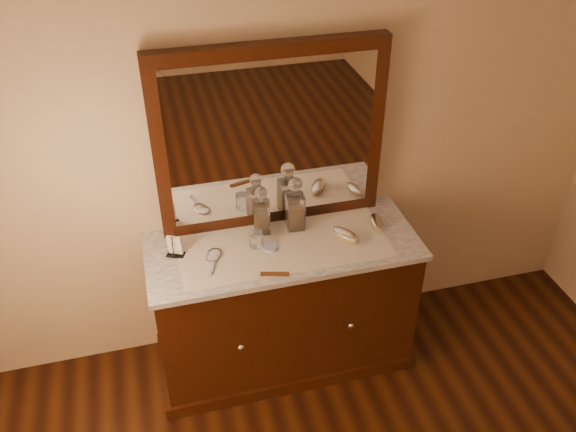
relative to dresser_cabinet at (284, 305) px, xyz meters
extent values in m
plane|color=tan|center=(0.00, 0.29, 0.99)|extent=(4.50, 4.50, 0.00)
cube|color=black|center=(0.00, 0.00, 0.00)|extent=(1.40, 0.55, 0.82)
cube|color=black|center=(0.00, 0.00, -0.37)|extent=(1.46, 0.59, 0.08)
sphere|color=silver|center=(-0.30, -0.28, 0.04)|extent=(0.04, 0.04, 0.04)
sphere|color=silver|center=(0.30, -0.28, 0.04)|extent=(0.04, 0.04, 0.04)
cube|color=white|center=(0.00, 0.00, 0.42)|extent=(1.44, 0.59, 0.03)
cube|color=black|center=(0.00, 0.25, 0.94)|extent=(1.20, 0.08, 1.00)
cube|color=white|center=(0.00, 0.21, 0.94)|extent=(1.06, 0.01, 0.86)
cube|color=silver|center=(0.00, -0.02, 0.44)|extent=(1.10, 0.45, 0.00)
cylinder|color=white|center=(-0.08, -0.02, 0.45)|extent=(0.08, 0.08, 0.01)
cube|color=#682E12|center=(-0.10, -0.23, 0.45)|extent=(0.14, 0.06, 0.01)
cube|color=black|center=(-0.55, 0.05, 0.44)|extent=(0.11, 0.09, 0.01)
cylinder|color=black|center=(-0.57, 0.03, 0.51)|extent=(0.01, 0.01, 0.14)
cylinder|color=black|center=(-0.54, 0.08, 0.51)|extent=(0.01, 0.01, 0.14)
cube|color=white|center=(-0.55, 0.05, 0.50)|extent=(0.08, 0.06, 0.11)
cube|color=#955915|center=(-0.08, 0.14, 0.51)|extent=(0.08, 0.08, 0.13)
cube|color=white|center=(-0.08, 0.14, 0.53)|extent=(0.10, 0.10, 0.18)
cylinder|color=white|center=(-0.08, 0.14, 0.64)|extent=(0.04, 0.04, 0.03)
sphere|color=white|center=(-0.08, 0.14, 0.69)|extent=(0.08, 0.08, 0.07)
cube|color=#955915|center=(0.10, 0.13, 0.51)|extent=(0.08, 0.08, 0.14)
cube|color=white|center=(0.10, 0.13, 0.54)|extent=(0.10, 0.10, 0.20)
cylinder|color=white|center=(0.10, 0.13, 0.66)|extent=(0.04, 0.04, 0.03)
sphere|color=white|center=(0.10, 0.13, 0.72)|extent=(0.08, 0.08, 0.08)
ellipsoid|color=tan|center=(0.33, -0.04, 0.46)|extent=(0.15, 0.18, 0.03)
ellipsoid|color=silver|center=(0.33, -0.04, 0.48)|extent=(0.15, 0.18, 0.03)
ellipsoid|color=tan|center=(0.53, 0.03, 0.45)|extent=(0.09, 0.15, 0.02)
ellipsoid|color=silver|center=(0.53, 0.03, 0.47)|extent=(0.09, 0.15, 0.02)
ellipsoid|color=silver|center=(-0.36, 0.00, 0.45)|extent=(0.10, 0.11, 0.02)
cube|color=silver|center=(-0.39, -0.08, 0.45)|extent=(0.05, 0.12, 0.01)
ellipsoid|color=silver|center=(-0.38, -0.03, 0.45)|extent=(0.09, 0.11, 0.02)
cube|color=silver|center=(-0.40, -0.11, 0.45)|extent=(0.05, 0.12, 0.01)
cylinder|color=white|center=(-0.14, 0.02, 0.49)|extent=(0.07, 0.07, 0.08)
camera|label=1|loc=(-0.61, -2.42, 2.38)|focal=37.41mm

